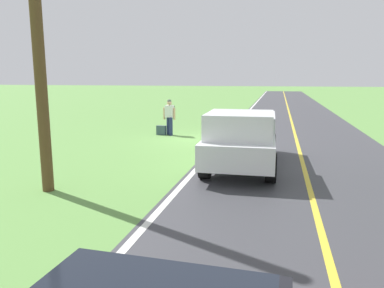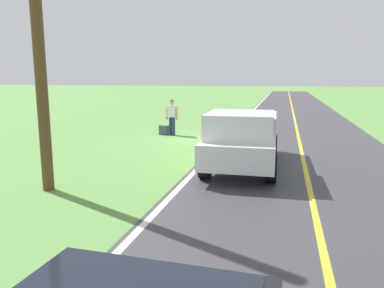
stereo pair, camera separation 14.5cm
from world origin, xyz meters
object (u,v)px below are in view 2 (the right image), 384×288
at_px(suitcase_carried, 164,130).
at_px(pickup_truck_passing, 243,138).
at_px(utility_pole_roadside, 38,36).
at_px(hitchhiker_walking, 172,115).

relative_size(suitcase_carried, pickup_truck_passing, 0.08).
bearing_deg(pickup_truck_passing, utility_pole_roadside, 37.72).
bearing_deg(pickup_truck_passing, hitchhiker_walking, -55.22).
relative_size(pickup_truck_passing, utility_pole_roadside, 0.72).
bearing_deg(hitchhiker_walking, pickup_truck_passing, 124.78).
distance_m(suitcase_carried, utility_pole_roadside, 9.94).
xyz_separation_m(hitchhiker_walking, utility_pole_roadside, (0.41, 9.34, 2.79)).
bearing_deg(hitchhiker_walking, utility_pole_roadside, 87.49).
distance_m(hitchhiker_walking, utility_pole_roadside, 9.75).
distance_m(hitchhiker_walking, pickup_truck_passing, 7.14).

